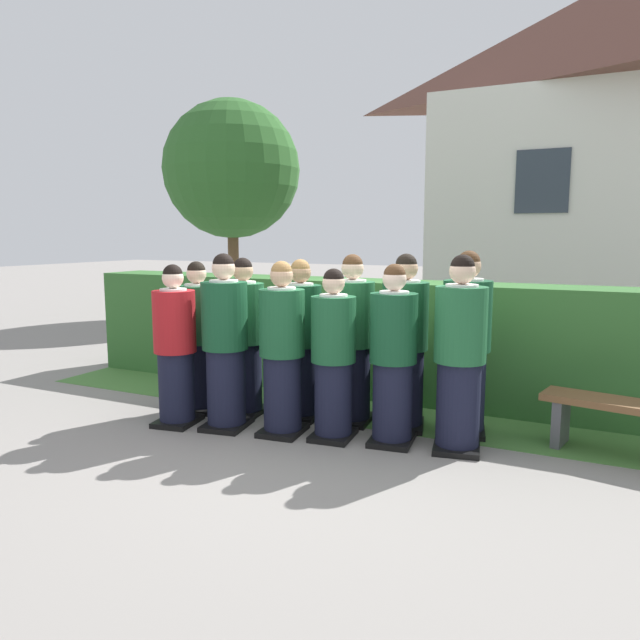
{
  "coord_description": "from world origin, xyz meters",
  "views": [
    {
      "loc": [
        2.43,
        -4.72,
        1.84
      ],
      "look_at": [
        0.0,
        0.25,
        1.05
      ],
      "focal_mm": 33.45,
      "sensor_mm": 36.0,
      "label": 1
    }
  ],
  "objects_px": {
    "student_front_row_2": "(282,353)",
    "student_rear_row_1": "(244,341)",
    "student_in_red_blazer": "(175,349)",
    "wooden_bench": "(631,418)",
    "student_front_row_5": "(460,359)",
    "student_rear_row_0": "(198,340)",
    "student_front_row_4": "(393,359)",
    "student_rear_row_3": "(352,343)",
    "student_rear_row_4": "(405,346)",
    "student_front_row_3": "(333,359)",
    "student_rear_row_2": "(301,343)",
    "student_front_row_1": "(225,346)",
    "student_rear_row_5": "(466,348)"
  },
  "relations": [
    {
      "from": "student_rear_row_2",
      "to": "student_front_row_4",
      "type": "bearing_deg",
      "value": -16.48
    },
    {
      "from": "student_in_red_blazer",
      "to": "student_front_row_2",
      "type": "relative_size",
      "value": 0.97
    },
    {
      "from": "student_front_row_1",
      "to": "student_front_row_2",
      "type": "height_order",
      "value": "student_front_row_1"
    },
    {
      "from": "student_in_red_blazer",
      "to": "wooden_bench",
      "type": "distance_m",
      "value": 4.09
    },
    {
      "from": "student_front_row_1",
      "to": "student_front_row_5",
      "type": "distance_m",
      "value": 2.17
    },
    {
      "from": "student_front_row_3",
      "to": "student_rear_row_5",
      "type": "relative_size",
      "value": 0.91
    },
    {
      "from": "student_front_row_5",
      "to": "student_front_row_1",
      "type": "bearing_deg",
      "value": -170.19
    },
    {
      "from": "student_front_row_2",
      "to": "student_rear_row_2",
      "type": "relative_size",
      "value": 1.0
    },
    {
      "from": "student_rear_row_0",
      "to": "student_rear_row_4",
      "type": "relative_size",
      "value": 0.94
    },
    {
      "from": "student_rear_row_1",
      "to": "student_rear_row_4",
      "type": "xyz_separation_m",
      "value": [
        1.62,
        0.28,
        0.03
      ]
    },
    {
      "from": "student_front_row_5",
      "to": "student_front_row_4",
      "type": "bearing_deg",
      "value": -171.46
    },
    {
      "from": "student_rear_row_0",
      "to": "student_rear_row_5",
      "type": "bearing_deg",
      "value": 10.26
    },
    {
      "from": "student_front_row_4",
      "to": "student_rear_row_4",
      "type": "bearing_deg",
      "value": 95.3
    },
    {
      "from": "student_front_row_4",
      "to": "student_front_row_5",
      "type": "distance_m",
      "value": 0.57
    },
    {
      "from": "student_rear_row_4",
      "to": "student_front_row_2",
      "type": "bearing_deg",
      "value": -145.72
    },
    {
      "from": "student_front_row_1",
      "to": "student_rear_row_0",
      "type": "relative_size",
      "value": 1.06
    },
    {
      "from": "student_front_row_4",
      "to": "wooden_bench",
      "type": "height_order",
      "value": "student_front_row_4"
    },
    {
      "from": "student_rear_row_1",
      "to": "student_rear_row_2",
      "type": "xyz_separation_m",
      "value": [
        0.58,
        0.15,
        -0.0
      ]
    },
    {
      "from": "student_front_row_5",
      "to": "student_rear_row_0",
      "type": "relative_size",
      "value": 1.07
    },
    {
      "from": "student_front_row_4",
      "to": "student_rear_row_3",
      "type": "xyz_separation_m",
      "value": [
        -0.56,
        0.4,
        0.03
      ]
    },
    {
      "from": "wooden_bench",
      "to": "student_rear_row_0",
      "type": "bearing_deg",
      "value": -174.0
    },
    {
      "from": "student_front_row_3",
      "to": "wooden_bench",
      "type": "bearing_deg",
      "value": 14.2
    },
    {
      "from": "wooden_bench",
      "to": "student_front_row_3",
      "type": "bearing_deg",
      "value": -165.8
    },
    {
      "from": "student_front_row_1",
      "to": "student_rear_row_5",
      "type": "bearing_deg",
      "value": 21.92
    },
    {
      "from": "student_front_row_1",
      "to": "student_front_row_2",
      "type": "xyz_separation_m",
      "value": [
        0.57,
        0.08,
        -0.03
      ]
    },
    {
      "from": "student_rear_row_3",
      "to": "student_front_row_2",
      "type": "bearing_deg",
      "value": -125.92
    },
    {
      "from": "student_rear_row_2",
      "to": "student_rear_row_5",
      "type": "height_order",
      "value": "student_rear_row_5"
    },
    {
      "from": "student_front_row_2",
      "to": "student_rear_row_1",
      "type": "xyz_separation_m",
      "value": [
        -0.66,
        0.38,
        0.0
      ]
    },
    {
      "from": "student_rear_row_0",
      "to": "student_rear_row_1",
      "type": "relative_size",
      "value": 0.97
    },
    {
      "from": "student_front_row_2",
      "to": "student_front_row_4",
      "type": "distance_m",
      "value": 1.02
    },
    {
      "from": "student_rear_row_1",
      "to": "wooden_bench",
      "type": "height_order",
      "value": "student_rear_row_1"
    },
    {
      "from": "student_rear_row_3",
      "to": "student_rear_row_4",
      "type": "distance_m",
      "value": 0.52
    },
    {
      "from": "student_front_row_2",
      "to": "wooden_bench",
      "type": "xyz_separation_m",
      "value": [
        2.9,
        0.7,
        -0.42
      ]
    },
    {
      "from": "student_in_red_blazer",
      "to": "student_rear_row_4",
      "type": "bearing_deg",
      "value": 23.05
    },
    {
      "from": "student_in_red_blazer",
      "to": "student_rear_row_3",
      "type": "bearing_deg",
      "value": 28.39
    },
    {
      "from": "student_front_row_1",
      "to": "student_front_row_4",
      "type": "distance_m",
      "value": 1.6
    },
    {
      "from": "student_in_red_blazer",
      "to": "student_rear_row_0",
      "type": "xyz_separation_m",
      "value": [
        -0.09,
        0.48,
        0.0
      ]
    },
    {
      "from": "student_front_row_5",
      "to": "student_rear_row_4",
      "type": "height_order",
      "value": "student_front_row_5"
    },
    {
      "from": "student_in_red_blazer",
      "to": "student_front_row_3",
      "type": "xyz_separation_m",
      "value": [
        1.55,
        0.3,
        -0.01
      ]
    },
    {
      "from": "student_front_row_3",
      "to": "student_front_row_1",
      "type": "bearing_deg",
      "value": -170.79
    },
    {
      "from": "student_front_row_1",
      "to": "student_rear_row_5",
      "type": "xyz_separation_m",
      "value": [
        2.09,
        0.84,
        0.01
      ]
    },
    {
      "from": "student_in_red_blazer",
      "to": "student_rear_row_0",
      "type": "height_order",
      "value": "student_rear_row_0"
    },
    {
      "from": "student_front_row_5",
      "to": "student_rear_row_1",
      "type": "bearing_deg",
      "value": 177.7
    },
    {
      "from": "student_rear_row_2",
      "to": "wooden_bench",
      "type": "distance_m",
      "value": 3.02
    },
    {
      "from": "student_in_red_blazer",
      "to": "student_rear_row_5",
      "type": "bearing_deg",
      "value": 20.53
    },
    {
      "from": "student_in_red_blazer",
      "to": "student_front_row_5",
      "type": "height_order",
      "value": "student_front_row_5"
    },
    {
      "from": "student_rear_row_0",
      "to": "student_rear_row_4",
      "type": "distance_m",
      "value": 2.16
    },
    {
      "from": "student_front_row_2",
      "to": "student_front_row_1",
      "type": "bearing_deg",
      "value": -171.84
    },
    {
      "from": "student_rear_row_2",
      "to": "student_rear_row_5",
      "type": "relative_size",
      "value": 0.94
    },
    {
      "from": "student_front_row_2",
      "to": "student_rear_row_0",
      "type": "distance_m",
      "value": 1.2
    }
  ]
}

